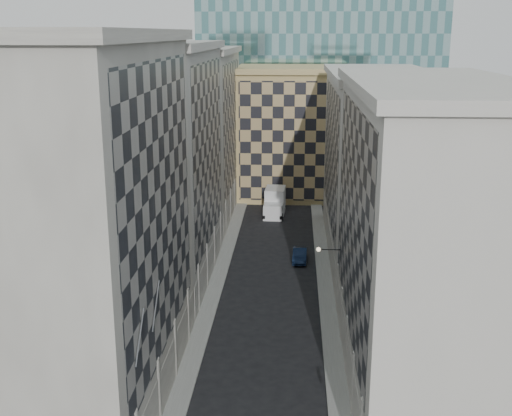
% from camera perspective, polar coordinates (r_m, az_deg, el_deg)
% --- Properties ---
extents(sidewalk_west, '(1.50, 100.00, 0.15)m').
position_cam_1_polar(sidewalk_west, '(61.46, -3.66, -7.10)').
color(sidewalk_west, gray).
rests_on(sidewalk_west, ground).
extents(sidewalk_east, '(1.50, 100.00, 0.15)m').
position_cam_1_polar(sidewalk_east, '(61.09, 6.24, -7.30)').
color(sidewalk_east, gray).
rests_on(sidewalk_east, ground).
extents(bldg_left_a, '(10.80, 22.80, 23.70)m').
position_cam_1_polar(bldg_left_a, '(41.22, -15.02, -1.64)').
color(bldg_left_a, gray).
rests_on(bldg_left_a, ground).
extents(bldg_left_b, '(10.80, 22.80, 22.70)m').
position_cam_1_polar(bldg_left_b, '(61.95, -8.68, 3.83)').
color(bldg_left_b, '#9C9A91').
rests_on(bldg_left_b, ground).
extents(bldg_left_c, '(10.80, 22.80, 21.70)m').
position_cam_1_polar(bldg_left_c, '(83.34, -5.54, 6.52)').
color(bldg_left_c, gray).
rests_on(bldg_left_c, ground).
extents(bldg_right_a, '(10.80, 26.80, 20.70)m').
position_cam_1_polar(bldg_right_a, '(44.27, 14.78, -2.50)').
color(bldg_right_a, beige).
rests_on(bldg_right_a, ground).
extents(bldg_right_b, '(10.80, 28.80, 19.70)m').
position_cam_1_polar(bldg_right_b, '(70.24, 10.65, 3.87)').
color(bldg_right_b, beige).
rests_on(bldg_right_b, ground).
extents(tan_block, '(16.80, 14.80, 18.80)m').
position_cam_1_polar(tan_block, '(95.28, 3.43, 6.82)').
color(tan_block, tan).
rests_on(tan_block, ground).
extents(church_tower, '(7.20, 7.20, 51.50)m').
position_cam_1_polar(church_tower, '(108.42, 2.50, 17.15)').
color(church_tower, '#2D2823').
rests_on(church_tower, ground).
extents(flagpoles_left, '(0.10, 6.33, 2.33)m').
position_cam_1_polar(flagpoles_left, '(36.74, -9.56, -9.83)').
color(flagpoles_left, gray).
rests_on(flagpoles_left, ground).
extents(bracket_lamp, '(1.98, 0.36, 0.36)m').
position_cam_1_polar(bracket_lamp, '(53.28, 5.77, -3.68)').
color(bracket_lamp, black).
rests_on(bracket_lamp, ground).
extents(box_truck, '(2.87, 6.39, 3.44)m').
position_cam_1_polar(box_truck, '(85.45, 1.67, 0.41)').
color(box_truck, silver).
rests_on(box_truck, ground).
extents(dark_car, '(1.60, 4.25, 1.38)m').
position_cam_1_polar(dark_car, '(68.37, 3.91, -4.18)').
color(dark_car, '#101F3C').
rests_on(dark_car, ground).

